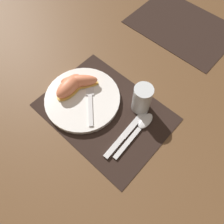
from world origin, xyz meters
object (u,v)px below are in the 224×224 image
Objects in this scene: citrus_wedge_1 at (75,84)px; citrus_wedge_2 at (69,86)px; juice_glass at (142,100)px; fork at (90,97)px; plate at (83,99)px; citrus_wedge_0 at (79,81)px; spoon at (141,127)px; knife at (125,134)px.

citrus_wedge_2 is (-0.00, -0.02, 0.00)m from citrus_wedge_1.
juice_glass is 0.23m from citrus_wedge_1.
fork is at bearing 1.60° from citrus_wedge_1.
juice_glass is at bearing 34.30° from plate.
citrus_wedge_0 is (-0.06, 0.01, 0.02)m from fork.
citrus_wedge_1 is (-0.21, -0.09, -0.01)m from juice_glass.
spoon is 0.26m from citrus_wedge_1.
juice_glass is 0.12m from knife.
citrus_wedge_0 reaches higher than fork.
citrus_wedge_0 reaches higher than plate.
citrus_wedge_1 reaches higher than fork.
fork is 1.42× the size of citrus_wedge_1.
spoon is 0.19m from fork.
citrus_wedge_1 is at bearing -155.88° from juice_glass.
citrus_wedge_0 reaches higher than citrus_wedge_1.
spoon is 1.29× the size of fork.
fork is at bearing 174.62° from knife.
citrus_wedge_2 is at bearing -173.11° from plate.
spoon is 1.57× the size of citrus_wedge_0.
citrus_wedge_0 is 0.02m from citrus_wedge_1.
juice_glass is 0.86× the size of citrus_wedge_0.
fork is at bearing -146.90° from juice_glass.
juice_glass reaches higher than citrus_wedge_2.
plate is at bearing 6.89° from citrus_wedge_2.
citrus_wedge_0 is 0.04m from citrus_wedge_2.
juice_glass reaches higher than citrus_wedge_0.
knife is 1.96× the size of citrus_wedge_1.
juice_glass reaches higher than fork.
juice_glass is 1.00× the size of citrus_wedge_1.
citrus_wedge_0 is at bearing 172.76° from knife.
juice_glass is at bearing 130.12° from spoon.
citrus_wedge_0 is at bearing 144.03° from plate.
knife is 0.25m from citrus_wedge_2.
juice_glass is 0.24m from citrus_wedge_2.
juice_glass is (0.16, 0.11, 0.04)m from plate.
knife is at bearing 0.52° from plate.
fork is 0.07m from citrus_wedge_0.
juice_glass is at bearing 21.10° from citrus_wedge_0.
spoon is (0.21, 0.05, -0.00)m from plate.
fork is (-0.19, -0.04, 0.01)m from spoon.
plate is at bearing -35.97° from citrus_wedge_0.
spoon is 0.27m from citrus_wedge_2.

